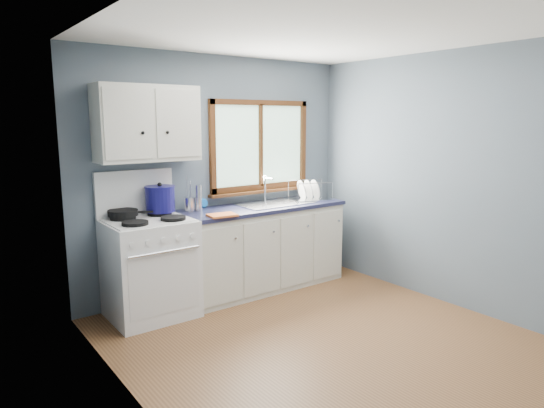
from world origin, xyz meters
TOP-DOWN VIEW (x-y plane):
  - floor at (0.00, 0.00)m, footprint 3.20×3.60m
  - ceiling at (0.00, 0.00)m, footprint 3.20×3.60m
  - wall_back at (0.00, 1.81)m, footprint 3.20×0.02m
  - wall_left at (-1.61, 0.00)m, footprint 0.02×3.60m
  - wall_right at (1.61, 0.00)m, footprint 0.02×3.60m
  - gas_range at (-0.95, 1.47)m, footprint 0.76×0.69m
  - base_cabinets at (0.36, 1.49)m, footprint 1.85×0.60m
  - countertop at (0.36, 1.49)m, footprint 1.89×0.64m
  - sink at (0.54, 1.49)m, footprint 0.84×0.46m
  - window at (0.54, 1.77)m, footprint 1.36×0.10m
  - upper_cabinets at (-0.85, 1.63)m, footprint 0.95×0.35m
  - skillet at (-1.12, 1.63)m, footprint 0.43×0.36m
  - stockpot at (-0.76, 1.62)m, footprint 0.34×0.34m
  - utensil_crock at (-0.43, 1.65)m, footprint 0.14×0.14m
  - thermos at (-0.36, 1.59)m, footprint 0.08×0.08m
  - soap_bottle at (-0.22, 1.73)m, footprint 0.11×0.11m
  - dish_towel at (-0.29, 1.24)m, footprint 0.29×0.22m
  - dish_rack at (1.01, 1.47)m, footprint 0.53×0.46m

SIDE VIEW (x-z plane):
  - floor at x=0.00m, z-range -0.02..0.00m
  - base_cabinets at x=0.36m, z-range -0.03..0.85m
  - gas_range at x=-0.95m, z-range -0.19..1.17m
  - sink at x=0.54m, z-range 0.64..1.08m
  - countertop at x=0.36m, z-range 0.88..0.92m
  - dish_towel at x=-0.29m, z-range 0.92..0.94m
  - dish_rack at x=1.01m, z-range 0.87..1.10m
  - skillet at x=-1.12m, z-range 0.96..1.01m
  - utensil_crock at x=-0.43m, z-range 0.81..1.18m
  - soap_bottle at x=-0.22m, z-range 0.92..1.18m
  - thermos at x=-0.36m, z-range 0.92..1.19m
  - stockpot at x=-0.76m, z-range 0.94..1.23m
  - wall_back at x=0.00m, z-range 0.00..2.50m
  - wall_left at x=-1.61m, z-range 0.00..2.50m
  - wall_right at x=1.61m, z-range 0.00..2.50m
  - window at x=0.54m, z-range 0.96..1.99m
  - upper_cabinets at x=-0.85m, z-range 1.45..2.15m
  - ceiling at x=0.00m, z-range 2.50..2.52m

